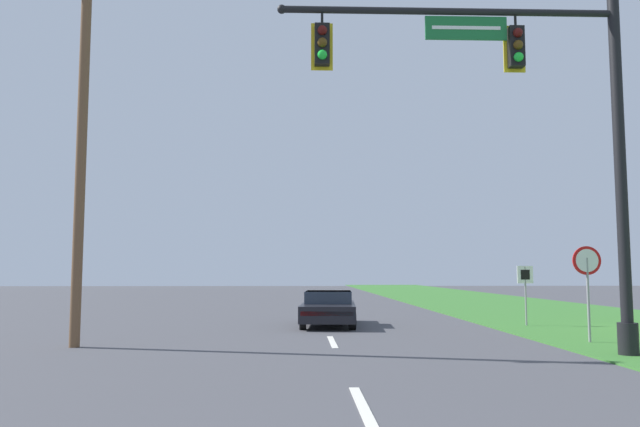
# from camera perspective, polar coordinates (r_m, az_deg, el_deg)

# --- Properties ---
(grass_verge_right) EXTENTS (10.00, 110.00, 0.04)m
(grass_verge_right) POSITION_cam_1_polar(r_m,az_deg,el_deg) (34.79, 17.40, -8.15)
(grass_verge_right) COLOR #38752D
(grass_verge_right) RESTS_ON ground
(road_center_line) EXTENTS (0.16, 34.80, 0.01)m
(road_center_line) POSITION_cam_1_polar(r_m,az_deg,el_deg) (24.91, 0.16, -9.64)
(road_center_line) COLOR silver
(road_center_line) RESTS_ON ground
(signal_mast) EXTENTS (8.03, 0.47, 8.69)m
(signal_mast) POSITION_cam_1_polar(r_m,az_deg,el_deg) (15.19, 19.65, 7.74)
(signal_mast) COLOR black
(signal_mast) RESTS_ON grass_verge_right
(car_ahead) EXTENTS (2.12, 4.66, 1.19)m
(car_ahead) POSITION_cam_1_polar(r_m,az_deg,el_deg) (22.03, 0.78, -8.64)
(car_ahead) COLOR black
(car_ahead) RESTS_ON ground
(stop_sign) EXTENTS (0.76, 0.07, 2.50)m
(stop_sign) POSITION_cam_1_polar(r_m,az_deg,el_deg) (17.94, 23.24, -4.93)
(stop_sign) COLOR gray
(stop_sign) RESTS_ON grass_verge_right
(route_sign_post) EXTENTS (0.55, 0.06, 2.03)m
(route_sign_post) POSITION_cam_1_polar(r_m,az_deg,el_deg) (22.75, 18.26, -5.94)
(route_sign_post) COLOR gray
(route_sign_post) RESTS_ON grass_verge_right
(utility_pole_near) EXTENTS (1.80, 0.26, 10.30)m
(utility_pole_near) POSITION_cam_1_polar(r_m,az_deg,el_deg) (17.20, -20.95, 6.56)
(utility_pole_near) COLOR brown
(utility_pole_near) RESTS_ON ground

